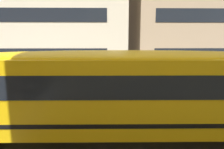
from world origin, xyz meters
TOP-DOWN VIEW (x-y plane):
  - ground_plane at (0.00, 0.00)m, footprint 400.00×400.00m
  - sidewalk_far at (0.00, 7.20)m, footprint 120.00×3.00m
  - lane_centreline at (0.00, 0.00)m, footprint 110.00×0.16m
  - school_bus at (3.55, -1.92)m, footprint 12.89×3.14m
  - apartment_block_far_centre at (13.48, 14.51)m, footprint 14.99×11.68m

SIDE VIEW (x-z plane):
  - ground_plane at x=0.00m, z-range 0.00..0.00m
  - lane_centreline at x=0.00m, z-range 0.00..0.01m
  - sidewalk_far at x=0.00m, z-range 0.00..0.01m
  - school_bus at x=3.55m, z-range 0.27..3.15m
  - apartment_block_far_centre at x=13.48m, z-range 0.00..13.30m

